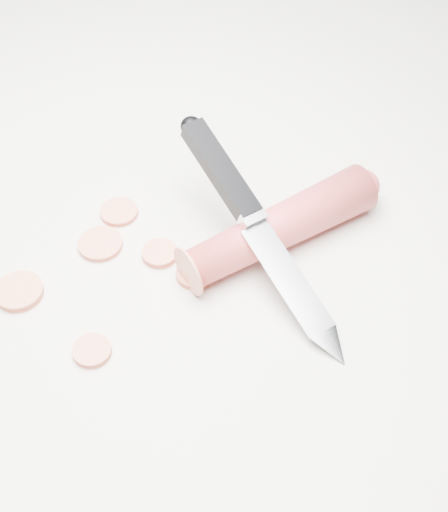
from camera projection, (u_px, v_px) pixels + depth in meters
The scene contains 9 objects.
ground at pixel (166, 231), 0.61m from camera, with size 2.40×2.40×0.00m, color silver.
carrot at pixel (280, 227), 0.58m from camera, with size 0.04×0.04×0.17m, color #BD3433.
carrot_slice_0 at pixel (119, 212), 0.62m from camera, with size 0.03×0.03×0.01m, color #DD7251.
carrot_slice_1 at pixel (92, 351), 0.52m from camera, with size 0.03×0.03×0.01m, color #DD7251.
carrot_slice_2 at pixel (100, 244), 0.59m from camera, with size 0.04×0.04×0.01m, color #DD7251.
carrot_slice_3 at pixel (19, 292), 0.56m from camera, with size 0.04×0.04×0.01m, color #DD7251.
carrot_slice_4 at pixel (195, 274), 0.57m from camera, with size 0.03×0.03×0.01m, color #DD7251.
carrot_slice_5 at pixel (160, 253), 0.59m from camera, with size 0.03×0.03×0.01m, color #DD7251.
kitchen_knife at pixel (262, 230), 0.55m from camera, with size 0.22×0.11×0.08m, color silver, non-canonical shape.
Camera 1 is at (0.28, -0.30, 0.45)m, focal length 50.00 mm.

